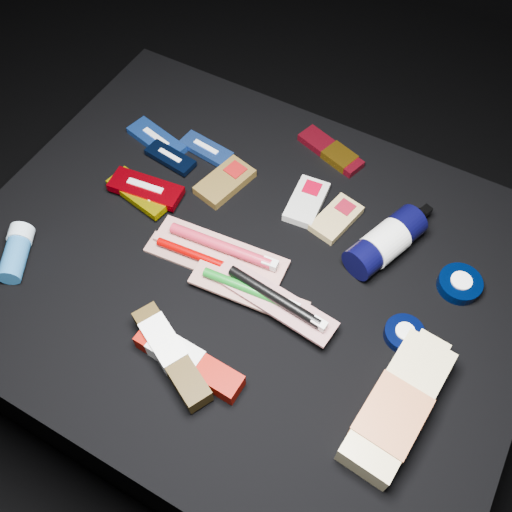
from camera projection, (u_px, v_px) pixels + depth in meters
The scene contains 22 objects.
ground at pixel (248, 353), 1.33m from camera, with size 3.00×3.00×0.00m, color black.
cloth_table at pixel (247, 315), 1.16m from camera, with size 0.98×0.78×0.40m, color black.
luna_bar_0 at pixel (157, 140), 1.14m from camera, with size 0.13×0.08×0.02m.
luna_bar_1 at pixel (206, 149), 1.13m from camera, with size 0.11×0.05×0.01m.
luna_bar_2 at pixel (170, 158), 1.11m from camera, with size 0.11×0.05×0.01m.
luna_bar_3 at pixel (140, 193), 1.06m from camera, with size 0.14×0.07×0.02m.
luna_bar_4 at pixel (146, 189), 1.06m from camera, with size 0.14×0.07×0.02m.
clif_bar_0 at pixel (227, 180), 1.08m from camera, with size 0.08×0.12×0.02m.
clif_bar_1 at pixel (307, 200), 1.06m from camera, with size 0.07×0.11×0.02m.
clif_bar_2 at pixel (338, 217), 1.04m from camera, with size 0.07×0.11×0.02m.
power_bar at pixel (333, 153), 1.12m from camera, with size 0.15×0.08×0.02m.
lotion_bottle at pixel (386, 242), 0.98m from camera, with size 0.11×0.20×0.06m.
cream_tin_upper at pixel (460, 284), 0.96m from camera, with size 0.07×0.07×0.02m.
cream_tin_lower at pixel (404, 334), 0.91m from camera, with size 0.06×0.06×0.02m.
bodywash_bottle at pixel (396, 408), 0.83m from camera, with size 0.10×0.24×0.05m.
deodorant_stick at pixel (16, 252), 0.98m from camera, with size 0.09×0.11×0.04m.
toothbrush_pack_0 at pixel (199, 258), 0.99m from camera, with size 0.20×0.06×0.02m.
toothbrush_pack_1 at pixel (223, 249), 0.99m from camera, with size 0.24×0.08×0.03m.
toothbrush_pack_2 at pixel (250, 291), 0.94m from camera, with size 0.21×0.06×0.02m.
toothbrush_pack_3 at pixel (276, 300), 0.92m from camera, with size 0.22×0.07×0.02m.
toothpaste_carton_red at pixel (184, 359), 0.88m from camera, with size 0.18×0.05×0.04m.
toothpaste_carton_green at pixel (169, 351), 0.88m from camera, with size 0.18×0.12×0.04m.
Camera 1 is at (0.27, -0.45, 1.24)m, focal length 40.00 mm.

